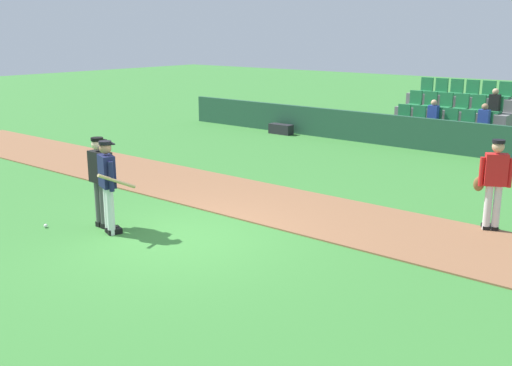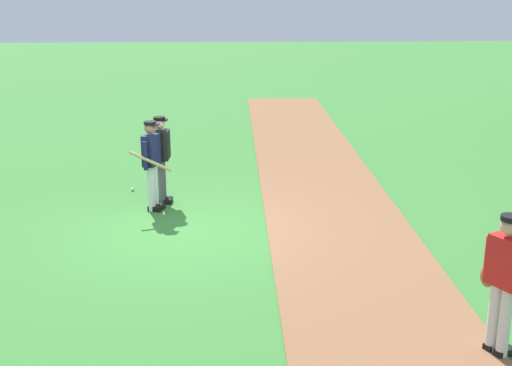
% 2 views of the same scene
% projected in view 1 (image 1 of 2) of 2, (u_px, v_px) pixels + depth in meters
% --- Properties ---
extents(ground_plane, '(80.00, 80.00, 0.00)m').
position_uv_depth(ground_plane, '(181.00, 238.00, 11.09)').
color(ground_plane, '#387A33').
extents(infield_dirt_path, '(28.00, 2.62, 0.03)m').
position_uv_depth(infield_dirt_path, '(274.00, 204.00, 13.19)').
color(infield_dirt_path, brown).
rests_on(infield_dirt_path, ground).
extents(dugout_fence, '(20.00, 0.16, 1.02)m').
position_uv_depth(dugout_fence, '(427.00, 135.00, 18.95)').
color(dugout_fence, '#234C38').
rests_on(dugout_fence, ground).
extents(stadium_bleachers, '(3.90, 2.95, 2.05)m').
position_uv_depth(stadium_bleachers, '(451.00, 124.00, 20.31)').
color(stadium_bleachers, slate).
rests_on(stadium_bleachers, ground).
extents(batter_navy_jersey, '(0.60, 0.80, 1.76)m').
position_uv_depth(batter_navy_jersey, '(108.00, 183.00, 11.10)').
color(batter_navy_jersey, white).
rests_on(batter_navy_jersey, ground).
extents(umpire_home_plate, '(0.59, 0.31, 1.76)m').
position_uv_depth(umpire_home_plate, '(100.00, 177.00, 11.46)').
color(umpire_home_plate, '#4C4C4C').
rests_on(umpire_home_plate, ground).
extents(runner_red_jersey, '(0.64, 0.43, 1.76)m').
position_uv_depth(runner_red_jersey, '(494.00, 182.00, 11.23)').
color(runner_red_jersey, silver).
rests_on(runner_red_jersey, ground).
extents(baseball, '(0.07, 0.07, 0.07)m').
position_uv_depth(baseball, '(46.00, 226.00, 11.65)').
color(baseball, white).
rests_on(baseball, ground).
extents(equipment_bag, '(0.90, 0.36, 0.36)m').
position_uv_depth(equipment_bag, '(281.00, 129.00, 22.04)').
color(equipment_bag, '#232328').
rests_on(equipment_bag, ground).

